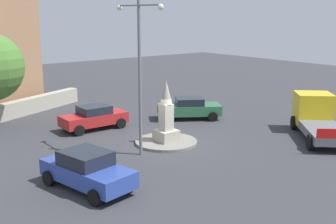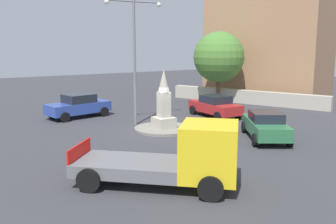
# 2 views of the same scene
# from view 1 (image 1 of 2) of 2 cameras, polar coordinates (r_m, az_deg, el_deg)

# --- Properties ---
(ground_plane) EXTENTS (80.00, 80.00, 0.00)m
(ground_plane) POSITION_cam_1_polar(r_m,az_deg,el_deg) (23.54, -0.24, -4.18)
(ground_plane) COLOR #38383D
(traffic_island) EXTENTS (3.41, 3.41, 0.15)m
(traffic_island) POSITION_cam_1_polar(r_m,az_deg,el_deg) (23.52, -0.25, -4.01)
(traffic_island) COLOR gray
(traffic_island) RESTS_ON ground
(monument) EXTENTS (1.10, 1.10, 3.37)m
(monument) POSITION_cam_1_polar(r_m,az_deg,el_deg) (23.14, -0.25, -0.61)
(monument) COLOR #B2AA99
(monument) RESTS_ON traffic_island
(streetlamp) EXTENTS (3.67, 0.28, 7.83)m
(streetlamp) POSITION_cam_1_polar(r_m,az_deg,el_deg) (20.73, -3.83, 6.85)
(streetlamp) COLOR slate
(streetlamp) RESTS_ON ground
(car_green_waiting) EXTENTS (3.67, 4.44, 1.46)m
(car_green_waiting) POSITION_cam_1_polar(r_m,az_deg,el_deg) (28.74, 2.84, 0.53)
(car_green_waiting) COLOR #2D6B42
(car_green_waiting) RESTS_ON ground
(car_red_near_island) EXTENTS (1.98, 4.05, 1.47)m
(car_red_near_island) POSITION_cam_1_polar(r_m,az_deg,el_deg) (26.59, -9.85, -0.67)
(car_red_near_island) COLOR #B22323
(car_red_near_island) RESTS_ON ground
(car_blue_parked_left) EXTENTS (4.46, 2.59, 1.58)m
(car_blue_parked_left) POSITION_cam_1_polar(r_m,az_deg,el_deg) (17.72, -10.77, -7.59)
(car_blue_parked_left) COLOR #2D479E
(car_blue_parked_left) RESTS_ON ground
(truck_yellow_approaching) EXTENTS (5.60, 5.38, 2.30)m
(truck_yellow_approaching) POSITION_cam_1_polar(r_m,az_deg,el_deg) (26.33, 19.29, -0.63)
(truck_yellow_approaching) COLOR yellow
(truck_yellow_approaching) RESTS_ON ground
(stone_boundary_wall) EXTENTS (6.17, 12.61, 1.09)m
(stone_boundary_wall) POSITION_cam_1_polar(r_m,az_deg,el_deg) (30.70, -20.50, 0.13)
(stone_boundary_wall) COLOR #B2AA99
(stone_boundary_wall) RESTS_ON ground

